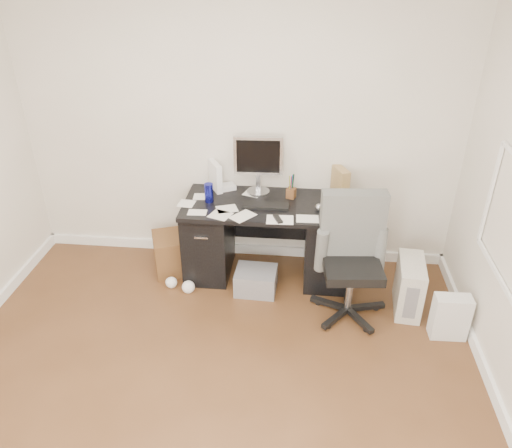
{
  "coord_description": "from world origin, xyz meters",
  "views": [
    {
      "loc": [
        0.59,
        -2.27,
        2.77
      ],
      "look_at": [
        0.24,
        1.2,
        0.79
      ],
      "focal_mm": 35.0,
      "sensor_mm": 36.0,
      "label": 1
    }
  ],
  "objects": [
    {
      "name": "magazine_file",
      "position": [
        0.94,
        1.9,
        0.88
      ],
      "size": [
        0.19,
        0.24,
        0.26
      ],
      "primitive_type": "cube",
      "rotation": [
        0.0,
        0.0,
        0.41
      ],
      "color": "#A37D4F",
      "rests_on": "desk"
    },
    {
      "name": "pc_tower",
      "position": [
        1.54,
        1.26,
        0.23
      ],
      "size": [
        0.25,
        0.48,
        0.46
      ],
      "primitive_type": "cube",
      "rotation": [
        0.0,
        0.0,
        -0.09
      ],
      "color": "#B5B0A3",
      "rests_on": "ground"
    },
    {
      "name": "keyboard",
      "position": [
        0.29,
        1.6,
        0.76
      ],
      "size": [
        0.4,
        0.14,
        0.02
      ],
      "primitive_type": "cube",
      "rotation": [
        0.0,
        0.0,
        -0.02
      ],
      "color": "black",
      "rests_on": "desk"
    },
    {
      "name": "pen_cup",
      "position": [
        0.5,
        1.79,
        0.86
      ],
      "size": [
        0.12,
        0.12,
        0.22
      ],
      "primitive_type": null,
      "rotation": [
        0.0,
        0.0,
        -0.32
      ],
      "color": "#552A18",
      "rests_on": "desk"
    },
    {
      "name": "shopping_bag",
      "position": [
        1.81,
        0.93,
        0.19
      ],
      "size": [
        0.29,
        0.21,
        0.38
      ],
      "primitive_type": "cube",
      "rotation": [
        0.0,
        0.0,
        0.02
      ],
      "color": "silver",
      "rests_on": "ground"
    },
    {
      "name": "travel_mug",
      "position": [
        -0.22,
        1.64,
        0.84
      ],
      "size": [
        0.09,
        0.09,
        0.17
      ],
      "primitive_type": "cylinder",
      "rotation": [
        0.0,
        0.0,
        -0.24
      ],
      "color": "navy",
      "rests_on": "desk"
    },
    {
      "name": "white_binder",
      "position": [
        -0.21,
        1.9,
        0.88
      ],
      "size": [
        0.21,
        0.26,
        0.27
      ],
      "primitive_type": "cube",
      "rotation": [
        0.0,
        0.0,
        0.51
      ],
      "color": "white",
      "rests_on": "desk"
    },
    {
      "name": "loose_papers",
      "position": [
        0.1,
        1.6,
        0.75
      ],
      "size": [
        1.1,
        0.6,
        0.0
      ],
      "primitive_type": null,
      "color": "white",
      "rests_on": "desk"
    },
    {
      "name": "desk_printer",
      "position": [
        0.22,
        1.37,
        0.11
      ],
      "size": [
        0.38,
        0.31,
        0.21
      ],
      "primitive_type": "cube",
      "rotation": [
        0.0,
        0.0,
        -0.04
      ],
      "color": "slate",
      "rests_on": "ground"
    },
    {
      "name": "lcd_monitor",
      "position": [
        0.19,
        1.87,
        1.03
      ],
      "size": [
        0.45,
        0.27,
        0.55
      ],
      "primitive_type": null,
      "rotation": [
        0.0,
        0.0,
        0.05
      ],
      "color": "#A9A9AD",
      "rests_on": "desk"
    },
    {
      "name": "room_shell",
      "position": [
        0.03,
        0.03,
        1.66
      ],
      "size": [
        4.02,
        4.02,
        2.71
      ],
      "color": "beige",
      "rests_on": "ground"
    },
    {
      "name": "computer_mouse",
      "position": [
        0.75,
        1.57,
        0.78
      ],
      "size": [
        0.08,
        0.08,
        0.06
      ],
      "primitive_type": "sphere",
      "rotation": [
        0.0,
        0.0,
        0.3
      ],
      "color": "#A9A9AD",
      "rests_on": "desk"
    },
    {
      "name": "desk",
      "position": [
        0.3,
        1.65,
        0.4
      ],
      "size": [
        1.5,
        0.7,
        0.75
      ],
      "color": "black",
      "rests_on": "ground"
    },
    {
      "name": "paper_remote",
      "position": [
        0.42,
        1.37,
        0.76
      ],
      "size": [
        0.23,
        0.19,
        0.02
      ],
      "primitive_type": null,
      "rotation": [
        0.0,
        0.0,
        0.04
      ],
      "color": "white",
      "rests_on": "desk"
    },
    {
      "name": "yellow_book",
      "position": [
        0.89,
        1.6,
        0.77
      ],
      "size": [
        0.21,
        0.26,
        0.04
      ],
      "primitive_type": "cube",
      "rotation": [
        0.0,
        0.0,
        -0.08
      ],
      "color": "yellow",
      "rests_on": "desk"
    },
    {
      "name": "office_chair",
      "position": [
        1.03,
        1.14,
        0.53
      ],
      "size": [
        0.66,
        0.66,
        1.06
      ],
      "primitive_type": null,
      "rotation": [
        0.0,
        0.0,
        0.09
      ],
      "color": "#505350",
      "rests_on": "ground"
    },
    {
      "name": "ground",
      "position": [
        0.0,
        0.0,
        0.0
      ],
      "size": [
        4.0,
        4.0,
        0.0
      ],
      "primitive_type": "plane",
      "color": "#4E2F19",
      "rests_on": "ground"
    },
    {
      "name": "wicker_basket",
      "position": [
        -0.59,
        1.64,
        0.18
      ],
      "size": [
        0.47,
        0.47,
        0.37
      ],
      "primitive_type": "cube",
      "rotation": [
        0.0,
        0.0,
        0.36
      ],
      "color": "#4D3317",
      "rests_on": "ground"
    }
  ]
}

